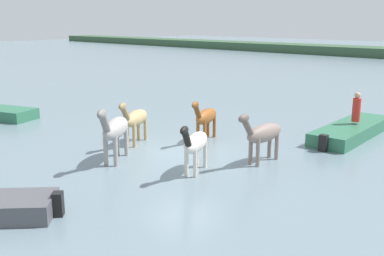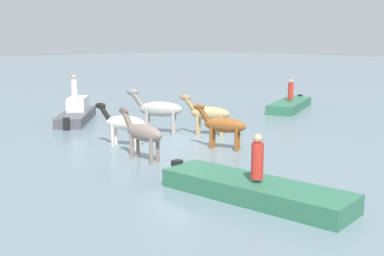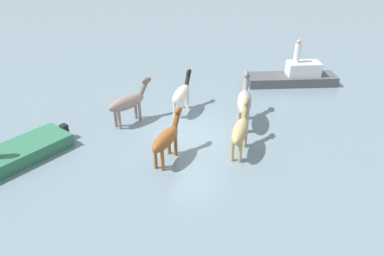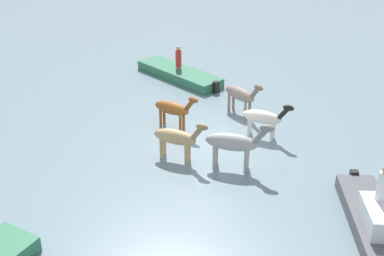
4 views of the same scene
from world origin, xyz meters
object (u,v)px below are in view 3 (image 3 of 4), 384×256
horse_dark_mare (182,93)px  person_spotter_bow (298,52)px  horse_lead (166,138)px  horse_gray_outer (128,102)px  horse_rear_stallion (244,101)px  horse_mid_herd (240,130)px  boat_dinghy_port (293,78)px

horse_dark_mare → person_spotter_bow: person_spotter_bow is taller
horse_lead → horse_gray_outer: bearing=56.0°
horse_rear_stallion → horse_mid_herd: size_ratio=1.06×
horse_lead → horse_rear_stallion: bearing=-24.2°
horse_rear_stallion → person_spotter_bow: (0.90, -5.52, 0.64)m
boat_dinghy_port → horse_rear_stallion: bearing=-129.0°
horse_gray_outer → horse_mid_herd: bearing=-73.9°
horse_rear_stallion → boat_dinghy_port: bearing=-27.0°
horse_rear_stallion → horse_gray_outer: bearing=96.8°
horse_lead → person_spotter_bow: (0.64, -9.63, 0.80)m
horse_lead → person_spotter_bow: bearing=-16.7°
horse_dark_mare → horse_lead: size_ratio=0.97×
horse_mid_herd → horse_gray_outer: 5.04m
horse_dark_mare → horse_gray_outer: 2.44m
horse_mid_herd → horse_gray_outer: (4.82, 1.46, 0.01)m
horse_rear_stallion → horse_gray_outer: 4.86m
horse_lead → horse_mid_herd: 2.72m
horse_gray_outer → boat_dinghy_port: horse_gray_outer is taller
horse_mid_herd → horse_lead: bearing=118.1°
person_spotter_bow → horse_gray_outer: bearing=73.3°
horse_dark_mare → horse_gray_outer: (0.87, 2.28, 0.05)m
horse_gray_outer → boat_dinghy_port: (-2.67, -8.76, -0.67)m
horse_dark_mare → person_spotter_bow: size_ratio=1.76×
horse_gray_outer → person_spotter_bow: person_spotter_bow is taller
horse_lead → person_spotter_bow: size_ratio=1.81×
horse_lead → horse_gray_outer: 3.38m
horse_dark_mare → horse_rear_stallion: size_ratio=0.91×
horse_lead → horse_rear_stallion: size_ratio=0.94×
boat_dinghy_port → person_spotter_bow: 1.43m
horse_dark_mare → horse_mid_herd: size_ratio=0.97×
horse_lead → horse_mid_herd: size_ratio=0.99×
horse_dark_mare → person_spotter_bow: bearing=-41.4°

